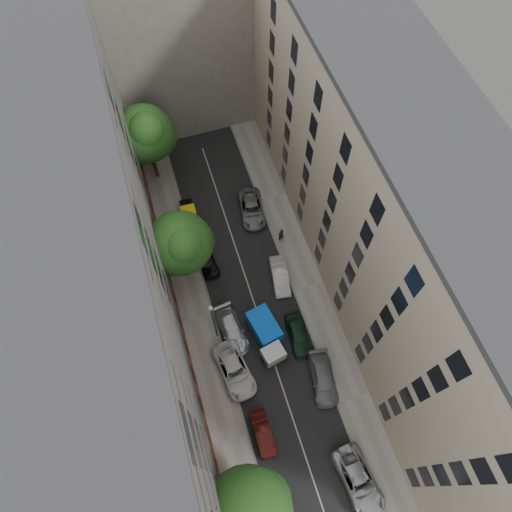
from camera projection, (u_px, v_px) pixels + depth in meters
name	position (u px, v px, depth m)	size (l,w,h in m)	color
ground	(254.00, 303.00, 43.40)	(120.00, 120.00, 0.00)	#4C4C49
road_surface	(254.00, 303.00, 43.39)	(8.00, 44.00, 0.02)	black
sidewalk_left	(198.00, 319.00, 42.58)	(3.00, 44.00, 0.15)	gray
sidewalk_right	(308.00, 286.00, 44.10)	(3.00, 44.00, 0.15)	gray
building_left	(109.00, 294.00, 33.01)	(8.00, 44.00, 20.00)	#514F4C
building_right	(386.00, 217.00, 36.04)	(8.00, 44.00, 20.00)	tan
building_endcap	(174.00, 33.00, 47.71)	(18.00, 12.00, 18.00)	gray
tarp_truck	(267.00, 335.00, 40.62)	(2.91, 5.35, 2.32)	black
car_left_1	(263.00, 433.00, 37.44)	(1.35, 3.86, 1.27)	#4B130F
car_left_2	(234.00, 370.00, 39.69)	(2.50, 5.43, 1.51)	silver
car_left_3	(232.00, 330.00, 41.42)	(2.00, 4.92, 1.43)	#B1B1B6
car_left_4	(207.00, 260.00, 44.72)	(1.64, 4.07, 1.39)	black
car_left_5	(189.00, 215.00, 47.17)	(1.35, 3.87, 1.27)	black
car_right_0	(359.00, 480.00, 35.72)	(2.51, 5.44, 1.51)	#AFAFB4
car_right_1	(323.00, 379.00, 39.39)	(2.00, 4.91, 1.43)	slate
car_right_2	(298.00, 334.00, 41.21)	(1.70, 4.23, 1.44)	black
car_right_3	(280.00, 276.00, 43.91)	(1.49, 4.26, 1.40)	silver
car_right_4	(252.00, 209.00, 47.46)	(2.38, 5.16, 1.43)	slate
tree_mid	(182.00, 245.00, 39.78)	(5.99, 5.81, 8.64)	#382619
tree_far	(147.00, 136.00, 44.38)	(5.93, 5.74, 9.67)	#382619
lamp_post	(213.00, 319.00, 37.94)	(0.36, 0.36, 7.09)	#164F2A
pedestrian	(281.00, 235.00, 45.61)	(0.67, 0.44, 1.85)	black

